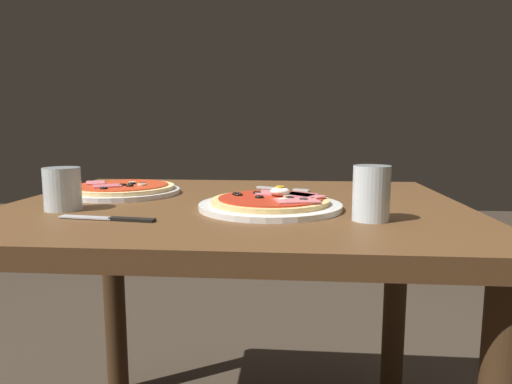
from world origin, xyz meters
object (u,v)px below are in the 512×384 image
dining_table (236,253)px  knife (113,219)px  water_glass_far (63,192)px  fork (278,188)px  pizza_across_left (122,189)px  water_glass_near (371,197)px  pizza_foreground (271,203)px

dining_table → knife: knife is taller
water_glass_far → knife: bearing=-32.7°
dining_table → fork: fork is taller
pizza_across_left → knife: size_ratio=1.52×
dining_table → water_glass_far: (-0.35, -0.13, 0.16)m
water_glass_far → knife: 0.18m
dining_table → water_glass_near: (0.28, -0.19, 0.17)m
pizza_across_left → water_glass_far: bearing=-99.6°
fork → knife: 0.54m
dining_table → pizza_across_left: bearing=162.6°
pizza_foreground → knife: 0.33m
water_glass_near → knife: 0.49m
water_glass_near → dining_table: bearing=146.3°
pizza_foreground → water_glass_far: size_ratio=3.41×
water_glass_near → pizza_across_left: bearing=154.4°
pizza_across_left → water_glass_far: water_glass_far is taller
water_glass_far → fork: 0.57m
pizza_across_left → knife: bearing=-71.4°
pizza_foreground → fork: 0.30m
dining_table → pizza_foreground: pizza_foreground is taller
dining_table → pizza_foreground: (0.09, -0.08, 0.14)m
knife → pizza_foreground: bearing=26.4°
pizza_foreground → knife: bearing=-153.6°
pizza_across_left → fork: size_ratio=1.97×
water_glass_near → knife: bearing=-175.3°
pizza_foreground → dining_table: bearing=136.4°
water_glass_far → knife: water_glass_far is taller
dining_table → fork: size_ratio=6.89×
water_glass_far → pizza_foreground: bearing=6.4°
water_glass_far → fork: water_glass_far is taller
water_glass_far → fork: (0.44, 0.35, -0.04)m
dining_table → pizza_foreground: size_ratio=3.39×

